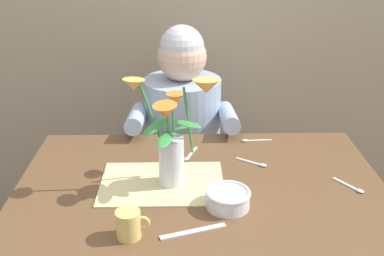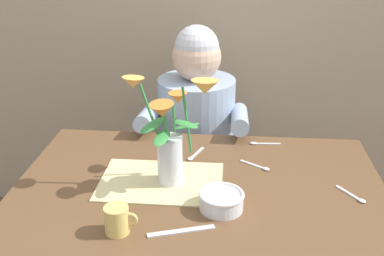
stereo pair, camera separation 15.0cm
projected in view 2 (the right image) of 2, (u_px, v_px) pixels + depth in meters
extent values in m
cube|color=brown|center=(199.00, 190.00, 1.53)|extent=(1.20, 0.80, 0.04)
cylinder|color=brown|center=(81.00, 217.00, 2.03)|extent=(0.06, 0.06, 0.70)
cylinder|color=brown|center=(334.00, 231.00, 1.95)|extent=(0.06, 0.06, 0.70)
cylinder|color=#4C4C56|center=(196.00, 215.00, 2.31)|extent=(0.30, 0.30, 0.40)
cylinder|color=#99ADC6|center=(196.00, 132.00, 2.13)|extent=(0.34, 0.34, 0.50)
sphere|color=#DBB293|center=(197.00, 57.00, 1.99)|extent=(0.21, 0.21, 0.21)
sphere|color=silver|center=(197.00, 47.00, 1.97)|extent=(0.19, 0.19, 0.19)
cylinder|color=#99ADC6|center=(149.00, 116.00, 1.97)|extent=(0.07, 0.33, 0.12)
cylinder|color=#99ADC6|center=(240.00, 119.00, 1.93)|extent=(0.07, 0.33, 0.12)
cube|color=beige|center=(161.00, 181.00, 1.54)|extent=(0.40, 0.28, 0.00)
cylinder|color=silver|center=(170.00, 160.00, 1.51)|extent=(0.08, 0.08, 0.16)
cylinder|color=#388E42|center=(187.00, 120.00, 1.45)|extent=(0.03, 0.01, 0.22)
cone|color=#EFA84C|center=(205.00, 87.00, 1.40)|extent=(0.09, 0.09, 0.05)
sphere|color=#E5D14C|center=(205.00, 85.00, 1.40)|extent=(0.02, 0.02, 0.02)
cylinder|color=#388E42|center=(174.00, 124.00, 1.51)|extent=(0.01, 0.02, 0.14)
cone|color=orange|center=(178.00, 98.00, 1.53)|extent=(0.09, 0.09, 0.04)
sphere|color=#E5D14C|center=(178.00, 97.00, 1.53)|extent=(0.02, 0.02, 0.02)
cylinder|color=#388E42|center=(152.00, 118.00, 1.45)|extent=(0.08, 0.02, 0.22)
cone|color=#EFA84C|center=(133.00, 83.00, 1.41)|extent=(0.10, 0.10, 0.04)
sphere|color=#E5D14C|center=(133.00, 81.00, 1.41)|extent=(0.02, 0.02, 0.02)
cylinder|color=#388E42|center=(166.00, 132.00, 1.44)|extent=(0.01, 0.04, 0.16)
cone|color=orange|center=(162.00, 111.00, 1.39)|extent=(0.10, 0.10, 0.05)
sphere|color=#E5D14C|center=(162.00, 109.00, 1.38)|extent=(0.02, 0.02, 0.02)
ellipsoid|color=#388E42|center=(153.00, 125.00, 1.42)|extent=(0.09, 0.09, 0.04)
ellipsoid|color=#388E42|center=(187.00, 126.00, 1.49)|extent=(0.10, 0.08, 0.02)
ellipsoid|color=#388E42|center=(162.00, 138.00, 1.41)|extent=(0.06, 0.10, 0.03)
ellipsoid|color=#388E42|center=(185.00, 124.00, 1.42)|extent=(0.10, 0.08, 0.01)
cylinder|color=white|center=(221.00, 202.00, 1.39)|extent=(0.13, 0.13, 0.05)
torus|color=white|center=(222.00, 194.00, 1.38)|extent=(0.14, 0.14, 0.01)
cube|color=silver|center=(181.00, 231.00, 1.29)|extent=(0.19, 0.08, 0.00)
cylinder|color=#E5C666|center=(117.00, 220.00, 1.28)|extent=(0.07, 0.07, 0.08)
torus|color=#E5C666|center=(130.00, 219.00, 1.27)|extent=(0.04, 0.01, 0.04)
cube|color=silver|center=(197.00, 153.00, 1.73)|extent=(0.05, 0.10, 0.00)
ellipsoid|color=silver|center=(190.00, 159.00, 1.69)|extent=(0.03, 0.03, 0.01)
cube|color=silver|center=(268.00, 144.00, 1.80)|extent=(0.10, 0.02, 0.00)
ellipsoid|color=silver|center=(253.00, 143.00, 1.80)|extent=(0.03, 0.02, 0.01)
cube|color=silver|center=(252.00, 165.00, 1.65)|extent=(0.09, 0.06, 0.00)
ellipsoid|color=silver|center=(266.00, 169.00, 1.62)|extent=(0.03, 0.03, 0.01)
cube|color=silver|center=(348.00, 193.00, 1.48)|extent=(0.06, 0.09, 0.00)
ellipsoid|color=silver|center=(362.00, 201.00, 1.43)|extent=(0.03, 0.03, 0.01)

